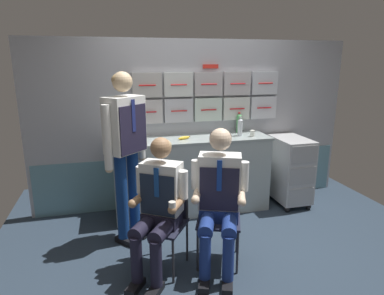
{
  "coord_description": "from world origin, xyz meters",
  "views": [
    {
      "loc": [
        -1.13,
        -2.82,
        1.89
      ],
      "look_at": [
        -0.33,
        0.29,
        1.05
      ],
      "focal_mm": 31.45,
      "sensor_mm": 36.0,
      "label": 1
    }
  ],
  "objects": [
    {
      "name": "ground",
      "position": [
        0.0,
        0.0,
        -0.02
      ],
      "size": [
        4.8,
        4.8,
        0.04
      ],
      "primitive_type": "cube",
      "color": "#293645"
    },
    {
      "name": "galley_bulkhead",
      "position": [
        0.02,
        1.37,
        1.07
      ],
      "size": [
        4.2,
        0.14,
        2.15
      ],
      "color": "#A8AAB2",
      "rests_on": "ground"
    },
    {
      "name": "galley_counter",
      "position": [
        -0.12,
        1.09,
        0.48
      ],
      "size": [
        1.97,
        0.53,
        0.96
      ],
      "color": "#A2AFAE",
      "rests_on": "ground"
    },
    {
      "name": "service_trolley",
      "position": [
        1.2,
        1.0,
        0.48
      ],
      "size": [
        0.4,
        0.65,
        0.9
      ],
      "color": "black",
      "rests_on": "ground"
    },
    {
      "name": "folding_chair_left",
      "position": [
        -0.65,
        0.02,
        0.52
      ],
      "size": [
        0.55,
        0.55,
        0.84
      ],
      "color": "#2D2D33",
      "rests_on": "ground"
    },
    {
      "name": "crew_member_left",
      "position": [
        -0.74,
        -0.12,
        0.69
      ],
      "size": [
        0.6,
        0.67,
        1.25
      ],
      "color": "black",
      "rests_on": "ground"
    },
    {
      "name": "folding_chair_center",
      "position": [
        -0.13,
        -0.0,
        0.52
      ],
      "size": [
        0.52,
        0.52,
        0.84
      ],
      "color": "#2D2D33",
      "rests_on": "ground"
    },
    {
      "name": "crew_member_center",
      "position": [
        -0.19,
        -0.15,
        0.73
      ],
      "size": [
        0.57,
        0.71,
        1.31
      ],
      "color": "black",
      "rests_on": "ground"
    },
    {
      "name": "crew_member_standing",
      "position": [
        -0.96,
        0.55,
        1.09
      ],
      "size": [
        0.45,
        0.44,
        1.79
      ],
      "color": "black",
      "rests_on": "ground"
    },
    {
      "name": "water_bottle_clear",
      "position": [
        0.56,
        1.27,
        1.09
      ],
      "size": [
        0.07,
        0.07,
        0.27
      ],
      "color": "#4DA45B",
      "rests_on": "galley_counter"
    },
    {
      "name": "sparkling_bottle_green",
      "position": [
        0.5,
        1.07,
        1.07
      ],
      "size": [
        0.06,
        0.06,
        0.24
      ],
      "color": "silver",
      "rests_on": "galley_counter"
    },
    {
      "name": "espresso_cup_small",
      "position": [
        0.64,
        0.99,
        1.0
      ],
      "size": [
        0.06,
        0.06,
        0.08
      ],
      "color": "white",
      "rests_on": "galley_counter"
    },
    {
      "name": "coffee_cup_white",
      "position": [
        -0.78,
        1.0,
        1.0
      ],
      "size": [
        0.07,
        0.07,
        0.07
      ],
      "color": "tan",
      "rests_on": "galley_counter"
    },
    {
      "name": "paper_cup_tan",
      "position": [
        -0.98,
        1.13,
        1.0
      ],
      "size": [
        0.06,
        0.06,
        0.08
      ],
      "color": "silver",
      "rests_on": "galley_counter"
    },
    {
      "name": "snack_banana",
      "position": [
        -0.23,
        1.05,
        0.98
      ],
      "size": [
        0.17,
        0.1,
        0.04
      ],
      "color": "yellow",
      "rests_on": "galley_counter"
    }
  ]
}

